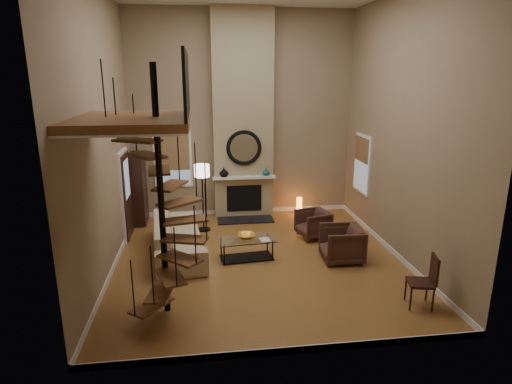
{
  "coord_description": "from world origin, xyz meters",
  "views": [
    {
      "loc": [
        -1.17,
        -8.41,
        3.86
      ],
      "look_at": [
        0.0,
        0.4,
        1.4
      ],
      "focal_mm": 30.14,
      "sensor_mm": 36.0,
      "label": 1
    }
  ],
  "objects": [
    {
      "name": "floor_lamp",
      "position": [
        -1.13,
        1.99,
        1.41
      ],
      "size": [
        0.38,
        0.38,
        1.7
      ],
      "color": "black",
      "rests_on": "ground"
    },
    {
      "name": "vase_left",
      "position": [
        -0.55,
        2.82,
        1.3
      ],
      "size": [
        0.24,
        0.24,
        0.25
      ],
      "primitive_type": "imported",
      "color": "black",
      "rests_on": "mantel"
    },
    {
      "name": "side_chair",
      "position": [
        2.54,
        -2.27,
        0.53
      ],
      "size": [
        0.5,
        0.48,
        0.92
      ],
      "color": "black",
      "rests_on": "ground"
    },
    {
      "name": "bowl",
      "position": [
        -0.24,
        0.15,
        0.5
      ],
      "size": [
        0.39,
        0.39,
        0.1
      ],
      "primitive_type": "imported",
      "color": "gold",
      "rests_on": "coffee_table"
    },
    {
      "name": "baseboard_back",
      "position": [
        0.0,
        3.24,
        0.06
      ],
      "size": [
        6.0,
        0.02,
        0.12
      ],
      "primitive_type": "cube",
      "color": "white",
      "rests_on": "ground"
    },
    {
      "name": "baseboard_left",
      "position": [
        -2.99,
        0.0,
        0.06
      ],
      "size": [
        0.02,
        6.5,
        0.12
      ],
      "primitive_type": "cube",
      "color": "white",
      "rests_on": "ground"
    },
    {
      "name": "spiral_stair",
      "position": [
        -1.78,
        -1.79,
        1.78
      ],
      "size": [
        1.47,
        1.47,
        4.06
      ],
      "color": "black",
      "rests_on": "ground"
    },
    {
      "name": "sofa",
      "position": [
        -1.71,
        0.56,
        0.4
      ],
      "size": [
        1.27,
        2.71,
        0.77
      ],
      "primitive_type": "imported",
      "rotation": [
        0.0,
        0.0,
        1.67
      ],
      "color": "#CAB08C",
      "rests_on": "ground"
    },
    {
      "name": "ground",
      "position": [
        0.0,
        0.0,
        -0.01
      ],
      "size": [
        6.0,
        6.5,
        0.01
      ],
      "primitive_type": "cube",
      "color": "#AD7638",
      "rests_on": "ground"
    },
    {
      "name": "baseboard_right",
      "position": [
        2.99,
        0.0,
        0.06
      ],
      "size": [
        0.02,
        6.5,
        0.12
      ],
      "primitive_type": "cube",
      "color": "white",
      "rests_on": "ground"
    },
    {
      "name": "front_wall",
      "position": [
        0.0,
        -3.25,
        2.75
      ],
      "size": [
        6.0,
        0.02,
        5.5
      ],
      "primitive_type": "cube",
      "color": "#957F60",
      "rests_on": "ground"
    },
    {
      "name": "back_wall",
      "position": [
        0.0,
        3.25,
        2.75
      ],
      "size": [
        6.0,
        0.02,
        5.5
      ],
      "primitive_type": "cube",
      "color": "#957F60",
      "rests_on": "ground"
    },
    {
      "name": "mantel",
      "position": [
        0.0,
        2.78,
        1.15
      ],
      "size": [
        1.7,
        0.18,
        0.06
      ],
      "primitive_type": "cube",
      "color": "white",
      "rests_on": "chimney_breast"
    },
    {
      "name": "loft",
      "position": [
        -2.04,
        -1.8,
        3.24
      ],
      "size": [
        1.7,
        2.2,
        1.09
      ],
      "color": "brown",
      "rests_on": "left_wall"
    },
    {
      "name": "entry_door",
      "position": [
        -2.95,
        1.8,
        1.05
      ],
      "size": [
        0.1,
        1.05,
        2.16
      ],
      "color": "white",
      "rests_on": "ground"
    },
    {
      "name": "firebox",
      "position": [
        0.0,
        2.86,
        0.55
      ],
      "size": [
        0.95,
        0.02,
        0.72
      ],
      "primitive_type": "cube",
      "color": "black",
      "rests_on": "chimney_breast"
    },
    {
      "name": "baseboard_front",
      "position": [
        0.0,
        -3.24,
        0.06
      ],
      "size": [
        6.0,
        0.02,
        0.12
      ],
      "primitive_type": "cube",
      "color": "white",
      "rests_on": "ground"
    },
    {
      "name": "window_back",
      "position": [
        -1.9,
        3.22,
        1.62
      ],
      "size": [
        1.02,
        0.06,
        1.52
      ],
      "color": "white",
      "rests_on": "back_wall"
    },
    {
      "name": "mirror_frame",
      "position": [
        0.0,
        2.84,
        1.95
      ],
      "size": [
        0.94,
        0.1,
        0.94
      ],
      "primitive_type": "torus",
      "rotation": [
        1.57,
        0.0,
        0.0
      ],
      "color": "black",
      "rests_on": "chimney_breast"
    },
    {
      "name": "coffee_table",
      "position": [
        -0.24,
        0.1,
        0.28
      ],
      "size": [
        1.27,
        0.72,
        0.45
      ],
      "color": "silver",
      "rests_on": "ground"
    },
    {
      "name": "accent_lamp",
      "position": [
        1.54,
        2.81,
        0.25
      ],
      "size": [
        0.15,
        0.15,
        0.54
      ],
      "primitive_type": "cylinder",
      "color": "orange",
      "rests_on": "ground"
    },
    {
      "name": "mirror_disc",
      "position": [
        0.0,
        2.85,
        1.95
      ],
      "size": [
        0.8,
        0.01,
        0.8
      ],
      "primitive_type": "cylinder",
      "rotation": [
        1.57,
        0.0,
        0.0
      ],
      "color": "white",
      "rests_on": "chimney_breast"
    },
    {
      "name": "armchair_far",
      "position": [
        1.84,
        -0.22,
        0.35
      ],
      "size": [
        0.88,
        0.86,
        0.77
      ],
      "primitive_type": "imported",
      "rotation": [
        0.0,
        0.0,
        -1.61
      ],
      "color": "#4A2B22",
      "rests_on": "ground"
    },
    {
      "name": "vase_right",
      "position": [
        0.6,
        2.82,
        1.28
      ],
      "size": [
        0.2,
        0.2,
        0.21
      ],
      "primitive_type": "imported",
      "color": "#18574E",
      "rests_on": "mantel"
    },
    {
      "name": "window_right",
      "position": [
        2.97,
        2.0,
        1.63
      ],
      "size": [
        0.06,
        1.02,
        1.52
      ],
      "color": "white",
      "rests_on": "right_wall"
    },
    {
      "name": "right_wall",
      "position": [
        3.0,
        0.0,
        2.75
      ],
      "size": [
        0.02,
        6.5,
        5.5
      ],
      "primitive_type": "cube",
      "color": "#957F60",
      "rests_on": "ground"
    },
    {
      "name": "hutch",
      "position": [
        -2.82,
        2.77,
        0.95
      ],
      "size": [
        0.39,
        0.83,
        1.86
      ],
      "primitive_type": "cube",
      "color": "black",
      "rests_on": "ground"
    },
    {
      "name": "left_wall",
      "position": [
        -3.0,
        0.0,
        2.75
      ],
      "size": [
        0.02,
        6.5,
        5.5
      ],
      "primitive_type": "cube",
      "color": "#957F60",
      "rests_on": "ground"
    },
    {
      "name": "hearth",
      "position": [
        0.0,
        2.57,
        0.02
      ],
      "size": [
        1.5,
        0.6,
        0.04
      ],
      "primitive_type": "cube",
      "color": "black",
      "rests_on": "ground"
    },
    {
      "name": "chimney_breast",
      "position": [
        0.0,
        3.06,
        2.75
      ],
      "size": [
        1.6,
        0.38,
        5.5
      ],
      "primitive_type": "cube",
      "color": "tan",
      "rests_on": "ground"
    },
    {
      "name": "armchair_near",
      "position": [
        1.55,
        1.13,
        0.35
      ],
      "size": [
        0.87,
        0.85,
        0.65
      ],
      "primitive_type": "imported",
      "rotation": [
        0.0,
        0.0,
        -1.32
      ],
      "color": "#4A2B22",
      "rests_on": "ground"
    },
    {
      "name": "book",
      "position": [
        0.11,
        -0.05,
        0.46
      ],
      "size": [
        0.23,
        0.29,
        0.03
      ],
      "primitive_type": "imported",
      "rotation": [
        0.0,
        0.0,
        0.13
      ],
      "color": "gray",
      "rests_on": "coffee_table"
    }
  ]
}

